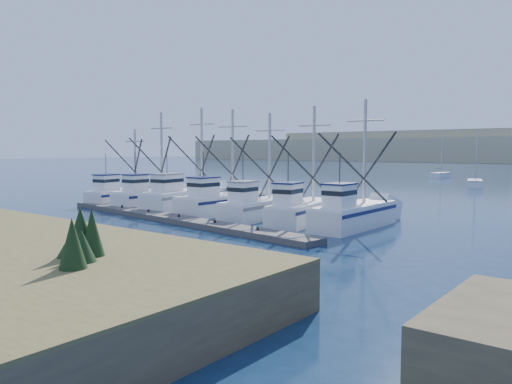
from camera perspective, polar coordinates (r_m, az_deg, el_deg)
ground at (r=27.76m, az=-8.91°, el=-5.86°), size 500.00×500.00×0.00m
floating_dock at (r=36.66m, az=-9.70°, el=-2.97°), size 27.02×5.35×0.36m
trawler_fleet at (r=40.13m, az=-4.55°, el=-1.14°), size 27.19×9.90×8.82m
sailboat_near at (r=74.38m, az=23.72°, el=0.89°), size 3.35×6.59×8.10m
sailboat_far at (r=95.28m, az=20.33°, el=1.79°), size 2.24×5.50×8.10m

